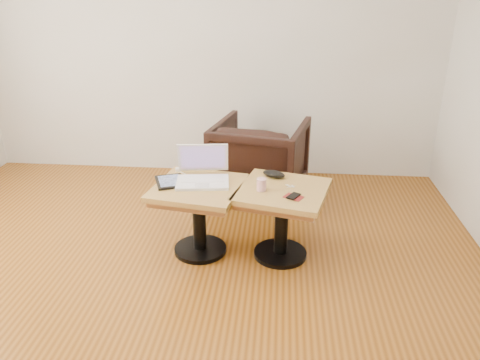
# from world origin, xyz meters

# --- Properties ---
(room_shell) EXTENTS (4.52, 4.52, 2.71)m
(room_shell) POSITION_xyz_m (0.00, 0.00, 1.35)
(room_shell) COLOR brown
(room_shell) RESTS_ON ground
(side_table_left) EXTENTS (0.68, 0.68, 0.53)m
(side_table_left) POSITION_xyz_m (0.17, 0.64, 0.40)
(side_table_left) COLOR black
(side_table_left) RESTS_ON ground
(side_table_right) EXTENTS (0.71, 0.71, 0.53)m
(side_table_right) POSITION_xyz_m (0.76, 0.63, 0.40)
(side_table_right) COLOR black
(side_table_right) RESTS_ON ground
(laptop) EXTENTS (0.40, 0.38, 0.25)m
(laptop) POSITION_xyz_m (0.19, 0.72, 0.58)
(laptop) COLOR white
(laptop) RESTS_ON side_table_left
(tablet) EXTENTS (0.26, 0.29, 0.02)m
(tablet) POSITION_xyz_m (-0.03, 0.66, 0.54)
(tablet) COLOR black
(tablet) RESTS_ON side_table_left
(charging_adapter) EXTENTS (0.04, 0.04, 0.02)m
(charging_adapter) POSITION_xyz_m (-0.02, 0.89, 0.54)
(charging_adapter) COLOR white
(charging_adapter) RESTS_ON side_table_left
(glasses_case) EXTENTS (0.19, 0.14, 0.05)m
(glasses_case) POSITION_xyz_m (0.69, 0.83, 0.56)
(glasses_case) COLOR black
(glasses_case) RESTS_ON side_table_right
(striped_cup) EXTENTS (0.07, 0.07, 0.08)m
(striped_cup) POSITION_xyz_m (0.62, 0.59, 0.57)
(striped_cup) COLOR #CD596D
(striped_cup) RESTS_ON side_table_right
(earbuds_tangle) EXTENTS (0.06, 0.04, 0.01)m
(earbuds_tangle) POSITION_xyz_m (0.81, 0.67, 0.54)
(earbuds_tangle) COLOR white
(earbuds_tangle) RESTS_ON side_table_right
(phone_on_sleeve) EXTENTS (0.14, 0.13, 0.01)m
(phone_on_sleeve) POSITION_xyz_m (0.83, 0.50, 0.54)
(phone_on_sleeve) COLOR maroon
(phone_on_sleeve) RESTS_ON side_table_right
(armchair) EXTENTS (0.92, 0.93, 0.72)m
(armchair) POSITION_xyz_m (0.56, 1.65, 0.36)
(armchair) COLOR black
(armchair) RESTS_ON ground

